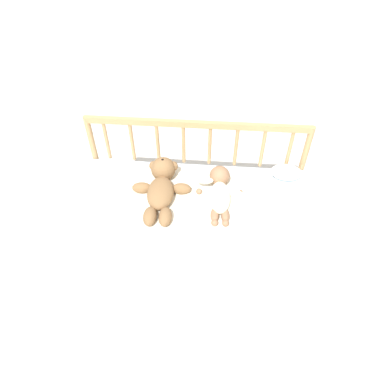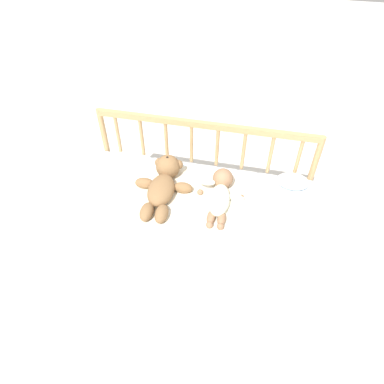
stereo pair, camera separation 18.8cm
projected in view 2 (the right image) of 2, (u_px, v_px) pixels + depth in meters
name	position (u px, v px, depth m)	size (l,w,h in m)	color
ground_plane	(192.00, 245.00, 2.22)	(12.00, 12.00, 0.00)	silver
crib_mattress	(192.00, 224.00, 2.07)	(1.34, 0.62, 0.42)	silver
crib_rail	(204.00, 150.00, 2.09)	(1.34, 0.04, 0.72)	tan
blanket	(187.00, 199.00, 1.92)	(0.86, 0.55, 0.01)	silver
teddy_bear	(163.00, 183.00, 1.94)	(0.34, 0.48, 0.15)	olive
baby	(220.00, 194.00, 1.89)	(0.28, 0.41, 0.12)	#EAEACC
small_pillow	(293.00, 181.00, 1.99)	(0.19, 0.14, 0.06)	white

